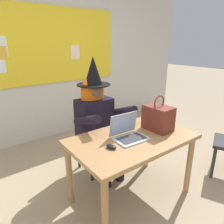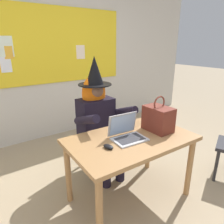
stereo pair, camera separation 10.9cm
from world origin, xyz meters
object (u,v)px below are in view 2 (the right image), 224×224
at_px(handbag, 158,118).
at_px(laptop, 127,133).
at_px(person_costumed, 98,114).
at_px(computer_mouse, 108,147).
at_px(desk_main, 131,146).
at_px(chair_at_desk, 94,132).

bearing_deg(handbag, laptop, 174.50).
bearing_deg(person_costumed, handbag, 29.38).
height_order(person_costumed, handbag, person_costumed).
xyz_separation_m(computer_mouse, handbag, (0.65, 0.03, 0.12)).
height_order(desk_main, handbag, handbag).
xyz_separation_m(chair_at_desk, computer_mouse, (-0.31, -0.78, 0.23)).
relative_size(laptop, handbag, 0.90).
height_order(laptop, computer_mouse, laptop).
bearing_deg(laptop, chair_at_desk, 90.67).
xyz_separation_m(desk_main, laptop, (-0.04, 0.02, 0.15)).
xyz_separation_m(chair_at_desk, laptop, (-0.05, -0.72, 0.27)).
relative_size(person_costumed, handbag, 3.87).
bearing_deg(computer_mouse, person_costumed, 49.17).
bearing_deg(computer_mouse, handbag, -13.52).
distance_m(desk_main, chair_at_desk, 0.75).
xyz_separation_m(person_costumed, computer_mouse, (-0.31, -0.66, -0.06)).
relative_size(desk_main, handbag, 3.32).
relative_size(desk_main, person_costumed, 0.86).
bearing_deg(computer_mouse, laptop, -2.04).
xyz_separation_m(person_costumed, handbag, (0.35, -0.63, 0.06)).
bearing_deg(handbag, computer_mouse, -177.54).
distance_m(person_costumed, handbag, 0.73).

